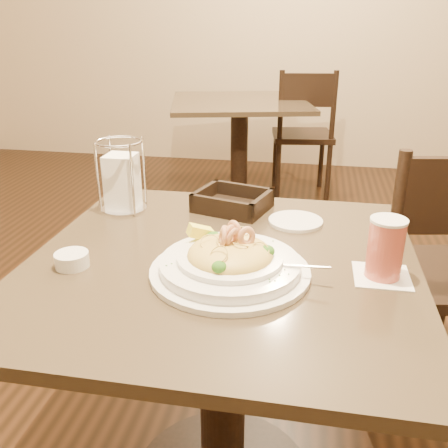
% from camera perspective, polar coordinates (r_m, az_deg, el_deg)
% --- Properties ---
extents(main_table, '(0.90, 0.90, 0.73)m').
position_cam_1_polar(main_table, '(1.29, -0.17, -13.24)').
color(main_table, black).
rests_on(main_table, ground).
extents(background_table, '(1.09, 1.09, 0.73)m').
position_cam_1_polar(background_table, '(3.52, 1.76, 10.20)').
color(background_table, black).
rests_on(background_table, ground).
extents(dining_chair_near, '(0.49, 0.49, 0.93)m').
position_cam_1_polar(dining_chair_near, '(1.75, 22.46, -5.00)').
color(dining_chair_near, black).
rests_on(dining_chair_near, ground).
extents(dining_chair_far, '(0.48, 0.48, 0.93)m').
position_cam_1_polar(dining_chair_far, '(3.71, 9.06, 10.49)').
color(dining_chair_far, black).
rests_on(dining_chair_far, ground).
extents(pasta_bowl, '(0.39, 0.35, 0.11)m').
position_cam_1_polar(pasta_bowl, '(1.09, 0.68, -4.26)').
color(pasta_bowl, white).
rests_on(pasta_bowl, main_table).
extents(drink_glass, '(0.12, 0.12, 0.14)m').
position_cam_1_polar(drink_glass, '(1.12, 17.96, -2.71)').
color(drink_glass, white).
rests_on(drink_glass, main_table).
extents(bread_basket, '(0.24, 0.21, 0.06)m').
position_cam_1_polar(bread_basket, '(1.46, 0.97, 2.44)').
color(bread_basket, black).
rests_on(bread_basket, main_table).
extents(napkin_caddy, '(0.13, 0.13, 0.21)m').
position_cam_1_polar(napkin_caddy, '(1.47, -11.56, 4.91)').
color(napkin_caddy, silver).
rests_on(napkin_caddy, main_table).
extents(side_plate, '(0.16, 0.16, 0.01)m').
position_cam_1_polar(side_plate, '(1.38, 8.18, 0.32)').
color(side_plate, white).
rests_on(side_plate, main_table).
extents(butter_ramekin, '(0.09, 0.09, 0.03)m').
position_cam_1_polar(butter_ramekin, '(1.18, -16.99, -3.93)').
color(butter_ramekin, white).
rests_on(butter_ramekin, main_table).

